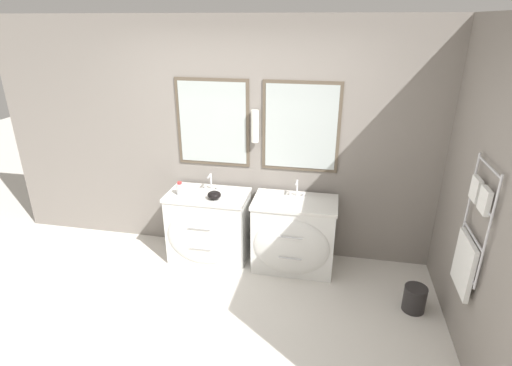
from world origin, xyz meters
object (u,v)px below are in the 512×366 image
Objects in this scene: vanity_left at (208,226)px; vanity_right at (294,235)px; amenity_bowl at (214,195)px; waste_bin at (415,298)px; toiletry_bottle at (180,189)px.

vanity_left is 1.00× the size of vanity_right.
amenity_bowl is (-0.84, -0.09, 0.43)m from vanity_right.
waste_bin is at bearing -10.79° from amenity_bowl.
vanity_right is at bearing 0.00° from vanity_left.
waste_bin is at bearing -9.83° from toiletry_bottle.
amenity_bowl reaches higher than waste_bin.
vanity_right is 6.10× the size of amenity_bowl.
vanity_left and vanity_right have the same top height.
amenity_bowl is 0.57× the size of waste_bin.
toiletry_bottle is at bearing -169.31° from vanity_left.
vanity_left is at bearing 143.07° from amenity_bowl.
vanity_left is 6.10× the size of amenity_bowl.
toiletry_bottle reaches higher than vanity_left.
vanity_left is 5.97× the size of toiletry_bottle.
amenity_bowl is at bearing -4.79° from toiletry_bottle.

